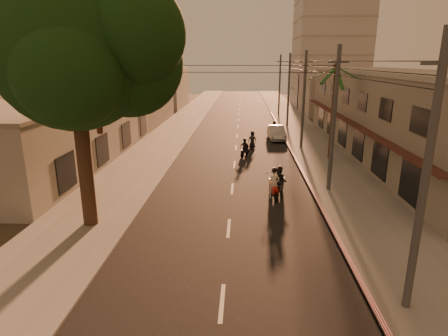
{
  "coord_description": "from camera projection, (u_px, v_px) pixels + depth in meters",
  "views": [
    {
      "loc": [
        0.64,
        -15.12,
        8.05
      ],
      "look_at": [
        -0.48,
        6.81,
        1.76
      ],
      "focal_mm": 30.0,
      "sensor_mm": 36.0,
      "label": 1
    }
  ],
  "objects": [
    {
      "name": "scooter_red",
      "position": [
        274.0,
        185.0,
        22.59
      ],
      "size": [
        0.86,
        1.97,
        1.94
      ],
      "rotation": [
        0.0,
        0.0,
        0.15
      ],
      "color": "black",
      "rests_on": "ground"
    },
    {
      "name": "scooter_mid_b",
      "position": [
        245.0,
        148.0,
        32.6
      ],
      "size": [
        1.18,
        1.56,
        1.63
      ],
      "rotation": [
        0.0,
        0.0,
        -0.42
      ],
      "color": "black",
      "rests_on": "ground"
    },
    {
      "name": "scooter_far_b",
      "position": [
        274.0,
        128.0,
        42.46
      ],
      "size": [
        0.97,
        1.61,
        1.57
      ],
      "rotation": [
        0.0,
        0.0,
        0.01
      ],
      "color": "black",
      "rests_on": "ground"
    },
    {
      "name": "filler_left_far",
      "position": [
        161.0,
        88.0,
        66.41
      ],
      "size": [
        8.0,
        14.0,
        7.0
      ],
      "primitive_type": "cube",
      "color": "#A39F94",
      "rests_on": "ground"
    },
    {
      "name": "scooter_mid_a",
      "position": [
        280.0,
        182.0,
        22.98
      ],
      "size": [
        1.26,
        1.9,
        1.92
      ],
      "rotation": [
        0.0,
        0.0,
        -0.3
      ],
      "color": "black",
      "rests_on": "ground"
    },
    {
      "name": "sidewalk_right",
      "position": [
        315.0,
        148.0,
        35.59
      ],
      "size": [
        5.0,
        140.0,
        0.12
      ],
      "primitive_type": "cube",
      "color": "slate",
      "rests_on": "ground"
    },
    {
      "name": "curb_stripe",
      "position": [
        296.0,
        161.0,
        30.89
      ],
      "size": [
        0.2,
        60.0,
        0.2
      ],
      "primitive_type": "cube",
      "color": "#B21321",
      "rests_on": "ground"
    },
    {
      "name": "broadleaf_tree",
      "position": [
        83.0,
        51.0,
        16.81
      ],
      "size": [
        9.6,
        8.7,
        12.1
      ],
      "color": "black",
      "rests_on": "ground"
    },
    {
      "name": "ground",
      "position": [
        227.0,
        248.0,
        16.77
      ],
      "size": [
        160.0,
        160.0,
        0.0
      ],
      "primitive_type": "plane",
      "color": "#383023",
      "rests_on": "ground"
    },
    {
      "name": "sidewalk_left",
      "position": [
        159.0,
        146.0,
        36.32
      ],
      "size": [
        5.0,
        140.0,
        0.12
      ],
      "primitive_type": "cube",
      "color": "slate",
      "rests_on": "ground"
    },
    {
      "name": "parked_car",
      "position": [
        276.0,
        133.0,
        39.62
      ],
      "size": [
        2.05,
        4.61,
        1.46
      ],
      "primitive_type": "imported",
      "rotation": [
        0.0,
        0.0,
        0.06
      ],
      "color": "#9FA3A7",
      "rests_on": "ground"
    },
    {
      "name": "scooter_far_a",
      "position": [
        252.0,
        141.0,
        35.52
      ],
      "size": [
        0.89,
        1.75,
        1.72
      ],
      "rotation": [
        0.0,
        0.0,
        -0.09
      ],
      "color": "black",
      "rests_on": "ground"
    },
    {
      "name": "utility_poles",
      "position": [
        305.0,
        78.0,
        33.86
      ],
      "size": [
        1.2,
        48.26,
        9.0
      ],
      "color": "#38383A",
      "rests_on": "ground"
    },
    {
      "name": "filler_left_near",
      "position": [
        133.0,
        107.0,
        49.49
      ],
      "size": [
        8.0,
        14.0,
        4.4
      ],
      "primitive_type": "cube",
      "color": "#A39F94",
      "rests_on": "ground"
    },
    {
      "name": "shophouse_row",
      "position": [
        397.0,
        114.0,
        32.36
      ],
      "size": [
        8.8,
        34.2,
        7.3
      ],
      "color": "gray",
      "rests_on": "ground"
    },
    {
      "name": "distant_tower",
      "position": [
        331.0,
        26.0,
        65.89
      ],
      "size": [
        12.1,
        12.1,
        28.0
      ],
      "color": "#B7B5B2",
      "rests_on": "ground"
    },
    {
      "name": "road",
      "position": [
        236.0,
        148.0,
        35.97
      ],
      "size": [
        10.0,
        140.0,
        0.02
      ],
      "primitive_type": "cube",
      "color": "black",
      "rests_on": "ground"
    },
    {
      "name": "left_building",
      "position": [
        62.0,
        131.0,
        30.17
      ],
      "size": [
        8.2,
        24.2,
        5.2
      ],
      "color": "#A39F94",
      "rests_on": "ground"
    },
    {
      "name": "palm_tree",
      "position": [
        336.0,
        73.0,
        29.77
      ],
      "size": [
        5.0,
        5.0,
        8.2
      ],
      "color": "black",
      "rests_on": "ground"
    },
    {
      "name": "filler_right",
      "position": [
        329.0,
        95.0,
        58.46
      ],
      "size": [
        8.0,
        14.0,
        6.0
      ],
      "primitive_type": "cube",
      "color": "#A39F94",
      "rests_on": "ground"
    }
  ]
}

